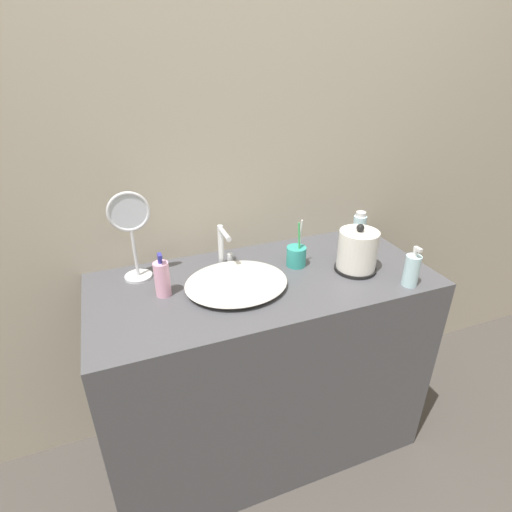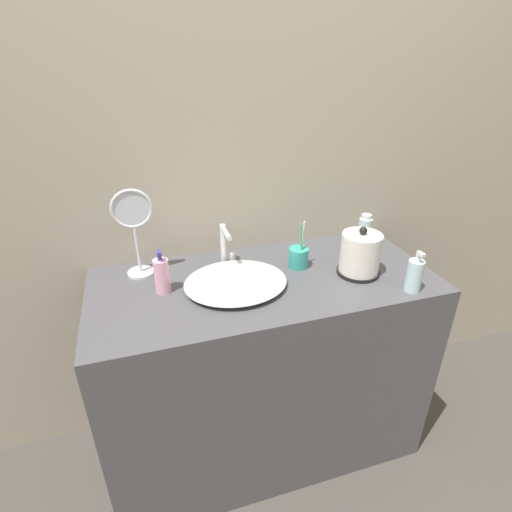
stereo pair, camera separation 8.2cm
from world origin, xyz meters
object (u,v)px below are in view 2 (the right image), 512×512
at_px(electric_kettle, 360,256).
at_px(lotion_bottle, 414,275).
at_px(faucet, 226,244).
at_px(mouthwash_bottle, 162,275).
at_px(vanity_mirror, 134,227).
at_px(shampoo_bottle, 364,236).
at_px(toothbrush_cup, 299,257).

bearing_deg(electric_kettle, lotion_bottle, -54.04).
height_order(faucet, mouthwash_bottle, faucet).
bearing_deg(vanity_mirror, shampoo_bottle, -6.64).
height_order(mouthwash_bottle, vanity_mirror, vanity_mirror).
distance_m(toothbrush_cup, mouthwash_bottle, 0.51).
relative_size(lotion_bottle, mouthwash_bottle, 0.95).
bearing_deg(lotion_bottle, faucet, 146.99).
height_order(electric_kettle, mouthwash_bottle, electric_kettle).
bearing_deg(mouthwash_bottle, electric_kettle, -6.97).
bearing_deg(toothbrush_cup, vanity_mirror, 168.09).
bearing_deg(lotion_bottle, shampoo_bottle, 93.98).
xyz_separation_m(lotion_bottle, mouthwash_bottle, (-0.82, 0.25, 0.00)).
bearing_deg(faucet, mouthwash_bottle, -153.89).
relative_size(electric_kettle, shampoo_bottle, 1.09).
distance_m(shampoo_bottle, mouthwash_bottle, 0.80).
distance_m(shampoo_bottle, vanity_mirror, 0.88).
distance_m(lotion_bottle, shampoo_bottle, 0.30).
height_order(electric_kettle, shampoo_bottle, electric_kettle).
xyz_separation_m(faucet, electric_kettle, (0.45, -0.21, -0.02)).
relative_size(electric_kettle, toothbrush_cup, 1.00).
xyz_separation_m(electric_kettle, mouthwash_bottle, (-0.70, 0.09, -0.01)).
bearing_deg(faucet, electric_kettle, -24.79).
height_order(toothbrush_cup, shampoo_bottle, toothbrush_cup).
bearing_deg(mouthwash_bottle, lotion_bottle, -16.74).
xyz_separation_m(toothbrush_cup, mouthwash_bottle, (-0.51, -0.03, 0.02)).
bearing_deg(mouthwash_bottle, vanity_mirror, 114.15).
relative_size(mouthwash_bottle, vanity_mirror, 0.48).
xyz_separation_m(faucet, lotion_bottle, (0.57, -0.37, -0.03)).
bearing_deg(toothbrush_cup, lotion_bottle, -41.65).
relative_size(electric_kettle, vanity_mirror, 0.57).
height_order(toothbrush_cup, vanity_mirror, vanity_mirror).
xyz_separation_m(shampoo_bottle, vanity_mirror, (-0.86, 0.10, 0.11)).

